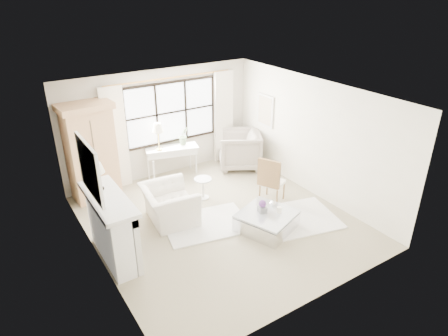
{
  "coord_description": "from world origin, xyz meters",
  "views": [
    {
      "loc": [
        -3.78,
        -6.04,
        4.61
      ],
      "look_at": [
        0.24,
        0.2,
        1.08
      ],
      "focal_mm": 32.0,
      "sensor_mm": 36.0,
      "label": 1
    }
  ],
  "objects_px": {
    "armoire": "(91,151)",
    "club_armchair": "(169,204)",
    "console_table": "(173,162)",
    "coffee_table": "(266,221)"
  },
  "relations": [
    {
      "from": "coffee_table",
      "to": "club_armchair",
      "type": "bearing_deg",
      "value": 116.44
    },
    {
      "from": "armoire",
      "to": "coffee_table",
      "type": "distance_m",
      "value": 4.17
    },
    {
      "from": "armoire",
      "to": "club_armchair",
      "type": "height_order",
      "value": "armoire"
    },
    {
      "from": "armoire",
      "to": "club_armchair",
      "type": "distance_m",
      "value": 2.22
    },
    {
      "from": "club_armchair",
      "to": "armoire",
      "type": "bearing_deg",
      "value": 34.81
    },
    {
      "from": "armoire",
      "to": "console_table",
      "type": "distance_m",
      "value": 2.1
    },
    {
      "from": "club_armchair",
      "to": "coffee_table",
      "type": "relative_size",
      "value": 0.89
    },
    {
      "from": "club_armchair",
      "to": "coffee_table",
      "type": "bearing_deg",
      "value": -125.94
    },
    {
      "from": "console_table",
      "to": "club_armchair",
      "type": "xyz_separation_m",
      "value": [
        -0.98,
        -1.83,
        -0.03
      ]
    },
    {
      "from": "coffee_table",
      "to": "armoire",
      "type": "bearing_deg",
      "value": 106.68
    }
  ]
}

